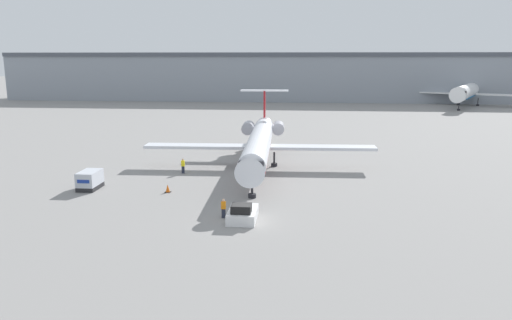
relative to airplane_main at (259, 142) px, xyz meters
name	(u,v)px	position (x,y,z in m)	size (l,w,h in m)	color
ground_plane	(245,221)	(0.62, -20.99, -3.23)	(600.00, 600.00, 0.00)	gray
terminal_building	(289,77)	(0.62, 99.01, 4.26)	(180.00, 16.80, 14.93)	#8C939E
airplane_main	(259,142)	(0.00, 0.00, 0.00)	(28.97, 32.80, 8.75)	silver
pushback_tug	(243,214)	(0.41, -20.64, -2.65)	(2.38, 4.01, 1.62)	silver
luggage_cart	(90,180)	(-16.85, -12.01, -2.27)	(1.85, 3.16, 1.92)	#232326
worker_near_tug	(224,208)	(-1.30, -20.22, -2.34)	(0.40, 0.24, 1.70)	#232838
worker_by_wing	(183,166)	(-8.80, -4.04, -2.28)	(0.40, 0.25, 1.80)	#232838
traffic_cone_left	(168,188)	(-8.34, -12.54, -2.83)	(0.61, 0.61, 0.83)	black
airplane_parked_far_left	(468,91)	(51.71, 86.24, 0.95)	(33.12, 37.21, 11.30)	white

